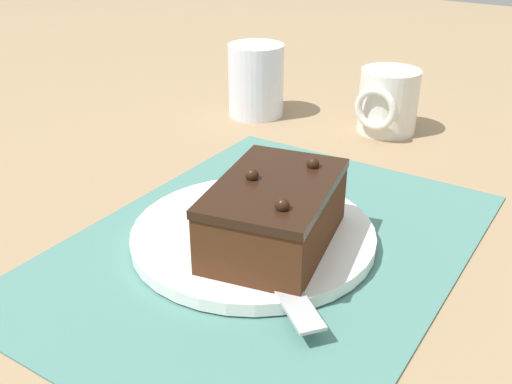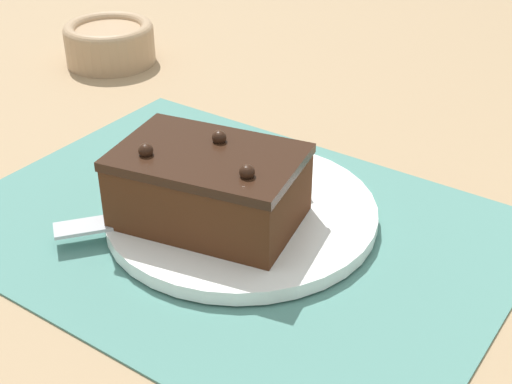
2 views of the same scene
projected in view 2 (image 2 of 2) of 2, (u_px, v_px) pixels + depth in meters
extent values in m
plane|color=#9E7F5B|center=(232.00, 229.00, 0.61)|extent=(3.00, 3.00, 0.00)
cube|color=slate|center=(232.00, 227.00, 0.61)|extent=(0.46, 0.34, 0.00)
cylinder|color=white|center=(245.00, 213.00, 0.61)|extent=(0.23, 0.23, 0.01)
cube|color=#472614|center=(209.00, 191.00, 0.58)|extent=(0.16, 0.12, 0.05)
cube|color=black|center=(208.00, 157.00, 0.57)|extent=(0.16, 0.13, 0.01)
sphere|color=black|center=(247.00, 172.00, 0.53)|extent=(0.01, 0.01, 0.01)
sphere|color=black|center=(219.00, 137.00, 0.58)|extent=(0.01, 0.01, 0.01)
sphere|color=black|center=(146.00, 150.00, 0.56)|extent=(0.01, 0.01, 0.01)
cube|color=slate|center=(269.00, 192.00, 0.62)|extent=(0.06, 0.07, 0.01)
cube|color=#B7BABF|center=(145.00, 217.00, 0.59)|extent=(0.11, 0.13, 0.00)
cylinder|color=tan|center=(110.00, 46.00, 0.93)|extent=(0.12, 0.12, 0.04)
torus|color=tan|center=(108.00, 29.00, 0.92)|extent=(0.12, 0.12, 0.02)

